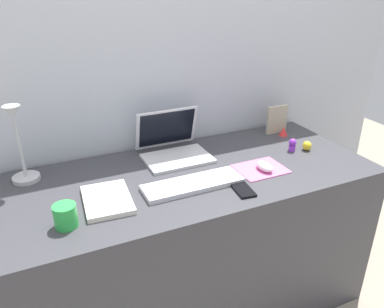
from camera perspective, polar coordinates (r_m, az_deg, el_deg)
ground_plane at (r=2.08m, az=0.11°, el=-21.14°), size 6.00×6.00×0.00m
back_wall at (r=1.92m, az=-4.60°, el=4.15°), size 2.78×0.05×1.64m
desk at (r=1.83m, az=0.12°, el=-13.11°), size 1.58×0.68×0.74m
laptop at (r=1.77m, az=-2.93°, el=1.42°), size 0.30×0.27×0.21m
keyboard at (r=1.53m, az=0.17°, el=-4.53°), size 0.41×0.13×0.02m
mousepad at (r=1.69m, az=10.23°, el=-2.20°), size 0.21×0.17×0.00m
mouse at (r=1.67m, az=10.84°, el=-1.83°), size 0.06×0.10×0.03m
cell_phone at (r=1.51m, az=7.56°, el=-5.24°), size 0.08×0.13×0.01m
desk_lamp at (r=1.63m, az=-24.41°, el=1.00°), size 0.11×0.15×0.34m
notebook_pad at (r=1.46m, az=-12.58°, el=-6.70°), size 0.19×0.25×0.02m
picture_frame at (r=2.07m, az=12.60°, el=5.07°), size 0.12×0.02×0.15m
coffee_mug at (r=1.35m, az=-18.42°, el=-8.79°), size 0.08×0.08×0.08m
toy_figurine_purple at (r=1.88m, az=14.80°, el=1.38°), size 0.04×0.04×0.06m
toy_figurine_yellow at (r=1.91m, az=16.84°, el=1.19°), size 0.04×0.04×0.05m
toy_figurine_red at (r=2.06m, az=13.55°, el=3.35°), size 0.04×0.04×0.05m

